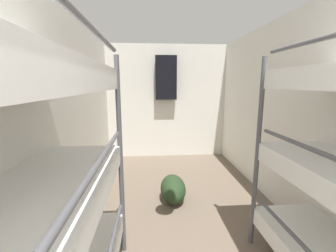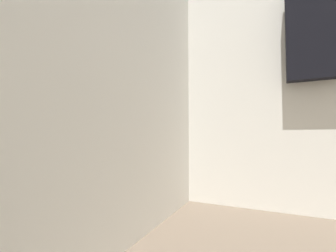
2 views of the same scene
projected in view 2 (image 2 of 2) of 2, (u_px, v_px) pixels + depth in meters
wall_back at (314, 89)px, 2.17m from camera, size 2.68×0.06×2.43m
hanging_coat at (312, 32)px, 2.07m from camera, size 0.44×0.12×0.90m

